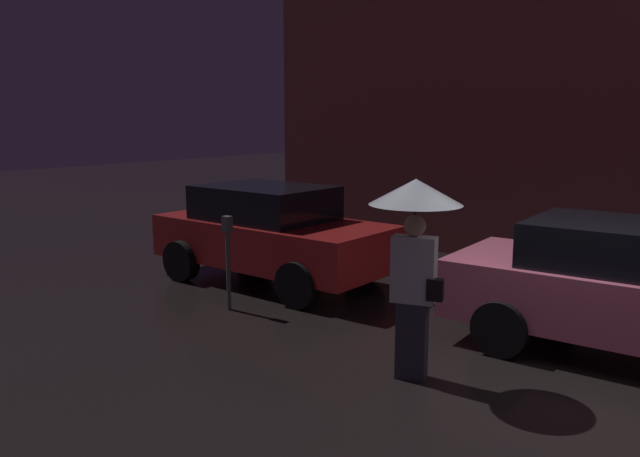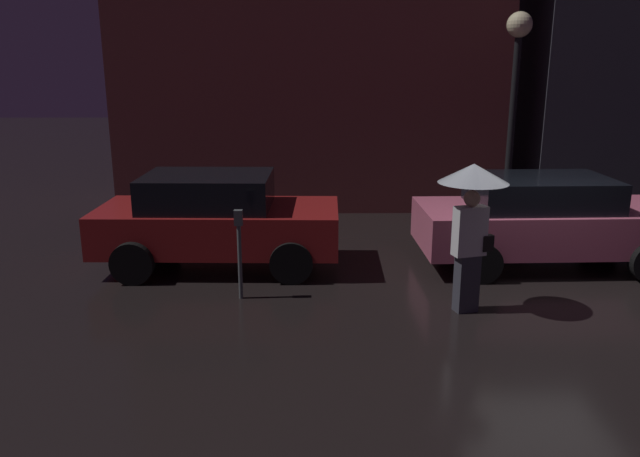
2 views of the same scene
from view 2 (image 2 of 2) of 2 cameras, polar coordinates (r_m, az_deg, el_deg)
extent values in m
plane|color=black|center=(10.06, 20.05, -5.38)|extent=(60.00, 60.00, 0.00)
cube|color=maroon|center=(10.53, -9.22, 0.15)|extent=(4.01, 1.86, 0.69)
cube|color=black|center=(10.42, -10.23, 3.42)|extent=(2.10, 1.59, 0.54)
cylinder|color=black|center=(11.35, -2.38, -0.37)|extent=(0.67, 0.22, 0.67)
cylinder|color=black|center=(9.68, -2.65, -3.13)|extent=(0.67, 0.22, 0.67)
cylinder|color=black|center=(11.68, -14.52, -0.41)|extent=(0.67, 0.22, 0.67)
cylinder|color=black|center=(10.07, -16.78, -3.06)|extent=(0.67, 0.22, 0.67)
cube|color=#DB6684|center=(11.14, 20.07, 0.16)|extent=(4.33, 1.87, 0.69)
cube|color=black|center=(10.95, 19.51, 3.17)|extent=(2.26, 1.61, 0.50)
cylinder|color=black|center=(12.53, 24.22, -0.31)|extent=(0.64, 0.22, 0.64)
cylinder|color=black|center=(11.66, 12.30, -0.38)|extent=(0.64, 0.22, 0.64)
cylinder|color=black|center=(10.02, 14.52, -3.07)|extent=(0.64, 0.22, 0.64)
cube|color=#383842|center=(8.83, 13.25, -4.88)|extent=(0.35, 0.28, 0.81)
cube|color=white|center=(8.61, 13.55, -0.22)|extent=(0.48, 0.32, 0.68)
sphere|color=tan|center=(8.51, 13.73, 2.69)|extent=(0.22, 0.22, 0.22)
cylinder|color=black|center=(8.55, 13.65, 1.47)|extent=(0.02, 0.02, 0.79)
cone|color=silver|center=(8.45, 13.87, 4.92)|extent=(0.93, 0.93, 0.26)
cube|color=black|center=(8.72, 15.02, -1.28)|extent=(0.18, 0.14, 0.22)
cylinder|color=#4C5154|center=(9.07, -7.33, -3.08)|extent=(0.06, 0.06, 1.11)
cube|color=#4C5154|center=(8.89, -7.48, 0.99)|extent=(0.12, 0.10, 0.22)
cylinder|color=black|center=(13.45, 17.05, 8.20)|extent=(0.14, 0.14, 3.80)
sphere|color=#F9EAB7|center=(13.39, 17.78, 17.34)|extent=(0.50, 0.50, 0.50)
camera|label=1|loc=(5.74, 60.91, 0.18)|focal=35.00mm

